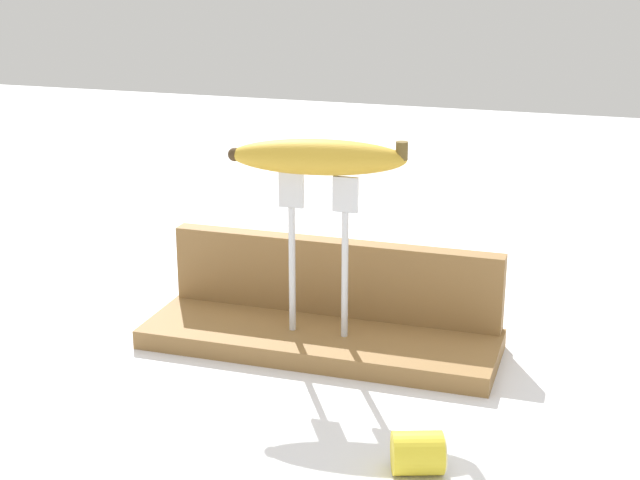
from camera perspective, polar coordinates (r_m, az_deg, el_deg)
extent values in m
plane|color=silver|center=(1.02, 0.00, -6.46)|extent=(3.00, 3.00, 0.00)
cube|color=olive|center=(1.01, 0.00, -5.94)|extent=(0.37, 0.13, 0.02)
cube|color=olive|center=(1.04, 0.87, -2.22)|extent=(0.37, 0.02, 0.08)
cylinder|color=silver|center=(0.99, -1.68, -1.77)|extent=(0.01, 0.01, 0.13)
cube|color=silver|center=(0.96, -1.72, 3.00)|extent=(0.03, 0.01, 0.04)
cylinder|color=silver|center=(0.97, 1.49, -2.11)|extent=(0.01, 0.01, 0.13)
cube|color=silver|center=(0.95, 1.53, 2.73)|extent=(0.03, 0.01, 0.04)
ellipsoid|color=gold|center=(0.95, -0.11, 4.97)|extent=(0.18, 0.07, 0.04)
cylinder|color=brown|center=(0.94, 4.91, 5.33)|extent=(0.01, 0.01, 0.02)
sphere|color=#3F2D19|center=(0.96, -5.11, 5.11)|extent=(0.01, 0.01, 0.01)
cylinder|color=yellow|center=(0.79, 5.84, -12.53)|extent=(0.05, 0.05, 0.04)
cylinder|color=beige|center=(0.80, 7.33, -12.48)|extent=(0.01, 0.03, 0.03)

